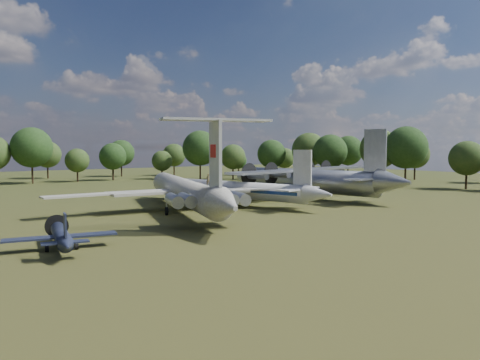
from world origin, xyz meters
TOP-DOWN VIEW (x-y plane):
  - ground at (0.00, 0.00)m, footprint 300.00×300.00m
  - il62_airliner at (5.02, 3.60)m, footprint 54.17×61.82m
  - tu104_jet at (16.90, 7.33)m, footprint 38.82×46.04m
  - an12_transport at (33.99, 6.59)m, footprint 44.73×48.42m
  - small_prop_west at (-17.44, -11.96)m, footprint 13.02×15.95m
  - person_on_il62 at (0.57, -9.95)m, footprint 0.68×0.65m

SIDE VIEW (x-z plane):
  - ground at x=0.00m, z-range 0.00..0.00m
  - small_prop_west at x=-17.44m, z-range 0.00..2.07m
  - tu104_jet at x=16.90m, z-range 0.00..3.99m
  - il62_airliner at x=5.02m, z-range 0.00..5.09m
  - an12_transport at x=33.99m, z-range 0.00..5.62m
  - person_on_il62 at x=0.57m, z-range 5.09..6.65m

